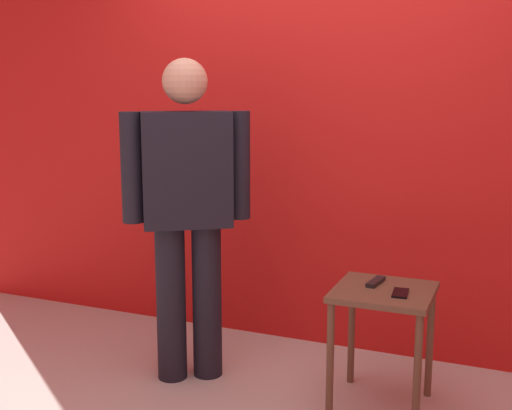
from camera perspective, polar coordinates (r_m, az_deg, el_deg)
back_wall_red at (r=3.88m, az=6.22°, el=11.80°), size 5.45×0.12×3.34m
standing_person at (r=3.40m, az=-6.12°, el=0.05°), size 0.62×0.47×1.72m
side_table at (r=3.23m, az=11.21°, el=-9.18°), size 0.47×0.47×0.61m
cell_phone at (r=3.14m, az=12.67°, el=-7.62°), size 0.08×0.15×0.01m
tv_remote at (r=3.27m, az=10.56°, el=-6.71°), size 0.07×0.17×0.02m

